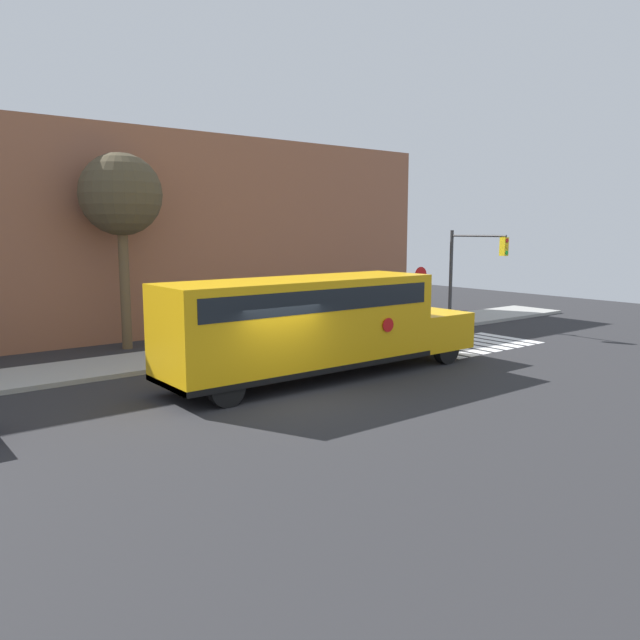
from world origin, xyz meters
The scene contains 8 objects.
ground_plane centered at (0.00, 0.00, 0.00)m, with size 60.00×60.00×0.00m, color #28282B.
sidewalk_strip centered at (0.00, 6.50, 0.07)m, with size 44.00×3.00×0.15m.
building_backdrop centered at (0.00, 13.00, 4.35)m, with size 32.00×4.00×8.71m.
crosswalk_stripes centered at (10.51, 2.00, 0.00)m, with size 5.40×3.20×0.01m.
school_bus centered at (1.98, 1.28, 1.77)m, with size 11.01×2.57×3.12m.
stop_sign centered at (11.29, 5.57, 1.94)m, with size 0.74×0.10×2.92m.
traffic_light centered at (13.51, 4.59, 3.04)m, with size 0.28×3.14×4.54m.
tree_near_sidewalk centered at (-0.71, 9.61, 5.79)m, with size 3.07×3.07×7.40m.
Camera 1 is at (-9.41, -13.66, 4.55)m, focal length 35.00 mm.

